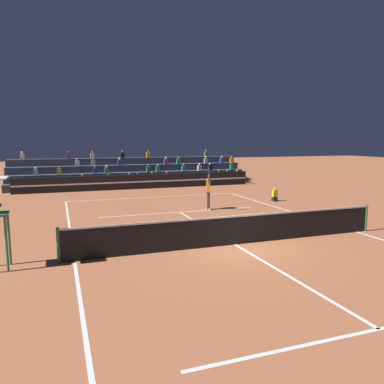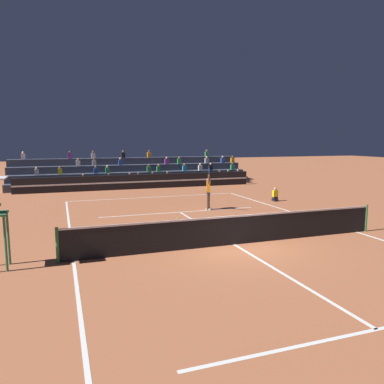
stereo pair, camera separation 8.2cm
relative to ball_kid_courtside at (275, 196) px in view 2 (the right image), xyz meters
name	(u,v)px [view 2 (the right image)]	position (x,y,z in m)	size (l,w,h in m)	color
ground_plane	(234,245)	(-6.56, -7.85, -0.33)	(120.00, 120.00, 0.00)	#AD603D
court_lines	(234,244)	(-6.56, -7.85, -0.33)	(11.10, 23.90, 0.01)	white
tennis_net	(234,230)	(-6.56, -7.85, 0.21)	(12.00, 0.10, 1.10)	#2D6B38
sponsor_banner_wall	(141,182)	(-6.56, 8.53, 0.22)	(18.00, 0.26, 1.10)	black
bleacher_stand	(133,174)	(-6.55, 11.69, 0.50)	(19.29, 3.80, 2.83)	#383D4C
ball_kid_courtside	(275,196)	(0.00, 0.00, 0.00)	(0.30, 0.36, 0.84)	black
tennis_player	(208,192)	(-4.94, -1.32, 0.65)	(0.57, 1.18, 2.39)	brown
tennis_ball	(178,218)	(-7.13, -2.89, -0.30)	(0.07, 0.07, 0.07)	#C6DB33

